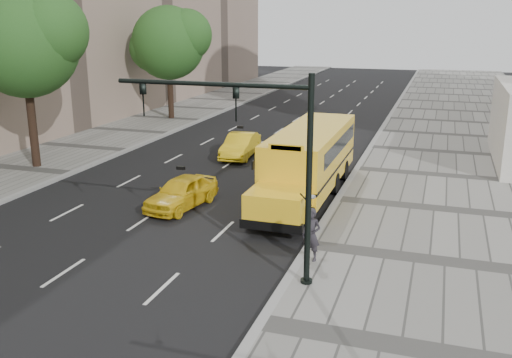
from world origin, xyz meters
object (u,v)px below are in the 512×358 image
(taxi_near, at_px, (182,192))
(pedestrian, at_px, (311,235))
(taxi_far, at_px, (240,146))
(traffic_signal, at_px, (262,152))
(school_bus, at_px, (310,156))
(tree_c, at_px, (170,42))
(tree_b, at_px, (25,42))

(taxi_near, xyz_separation_m, pedestrian, (6.56, -3.99, 0.35))
(taxi_far, xyz_separation_m, traffic_signal, (6.13, -15.12, 3.40))
(taxi_near, relative_size, traffic_signal, 0.62)
(pedestrian, relative_size, traffic_signal, 0.28)
(school_bus, bearing_deg, taxi_near, -142.07)
(school_bus, relative_size, pedestrian, 6.56)
(school_bus, height_order, taxi_near, school_bus)
(tree_c, relative_size, taxi_near, 2.21)
(tree_c, distance_m, traffic_signal, 29.88)
(school_bus, relative_size, taxi_near, 2.90)
(school_bus, distance_m, taxi_near, 6.08)
(school_bus, bearing_deg, tree_b, -179.36)
(tree_c, xyz_separation_m, traffic_signal, (15.58, -25.42, -1.95))
(taxi_near, distance_m, taxi_far, 9.46)
(school_bus, xyz_separation_m, pedestrian, (1.84, -7.67, -0.73))
(taxi_far, xyz_separation_m, pedestrian, (7.28, -13.43, 0.34))
(traffic_signal, bearing_deg, school_bus, 94.22)
(tree_b, bearing_deg, tree_c, 90.00)
(tree_b, bearing_deg, taxi_near, -19.05)
(taxi_near, height_order, pedestrian, pedestrian)
(tree_c, height_order, traffic_signal, tree_c)
(tree_c, bearing_deg, pedestrian, -54.80)
(taxi_near, distance_m, traffic_signal, 8.56)
(tree_b, xyz_separation_m, pedestrian, (16.73, -7.50, -5.64))
(taxi_far, relative_size, pedestrian, 2.38)
(school_bus, xyz_separation_m, taxi_far, (-5.44, 5.76, -1.07))
(tree_b, distance_m, taxi_near, 12.32)
(tree_c, bearing_deg, tree_b, -90.00)
(taxi_far, relative_size, traffic_signal, 0.66)
(school_bus, bearing_deg, pedestrian, -76.50)
(taxi_near, bearing_deg, taxi_far, 103.70)
(tree_b, relative_size, tree_c, 1.07)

